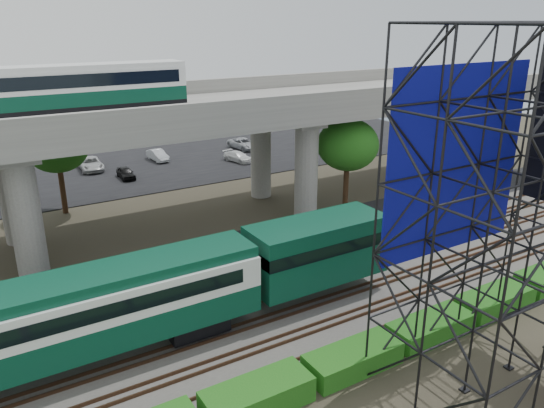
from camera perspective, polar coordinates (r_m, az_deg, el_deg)
ground at (r=27.99m, az=1.25°, el=-13.42°), size 140.00×140.00×0.00m
ballast_bed at (r=29.38m, az=-0.89°, el=-11.45°), size 90.00×12.00×0.20m
service_road at (r=36.16m, az=-7.76°, el=-5.52°), size 90.00×5.00×0.08m
parking_lot at (r=57.30m, az=-17.36°, el=3.19°), size 90.00×18.00×0.08m
harbor_water at (r=78.33m, az=-21.50°, el=6.89°), size 140.00×40.00×0.03m
rail_tracks at (r=29.29m, az=-0.89°, el=-11.15°), size 90.00×9.52×0.16m
commuter_train at (r=25.38m, az=-17.83°, el=-10.58°), size 29.30×3.06×4.30m
overpass at (r=38.50m, az=-12.14°, el=8.57°), size 80.00×12.00×12.40m
scaffold_tower at (r=23.16m, az=24.43°, el=-1.81°), size 9.36×6.36×15.00m
hedge_strip at (r=25.33m, az=8.71°, el=-16.07°), size 34.60×1.80×1.20m
trees at (r=38.07m, az=-18.08°, el=3.83°), size 40.94×16.94×7.69m
suv at (r=33.69m, az=-19.13°, el=-7.19°), size 4.74×2.77×1.24m
parked_cars at (r=57.15m, az=-16.67°, el=3.90°), size 37.30×9.70×1.30m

